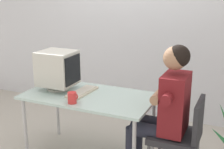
# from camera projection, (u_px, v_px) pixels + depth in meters

# --- Properties ---
(wall_back) EXTENTS (8.00, 0.10, 3.00)m
(wall_back) POSITION_uv_depth(u_px,v_px,m) (158.00, 9.00, 4.06)
(wall_back) COLOR silver
(wall_back) RESTS_ON ground_plane
(desk) EXTENTS (1.34, 0.73, 0.72)m
(desk) POSITION_uv_depth(u_px,v_px,m) (89.00, 100.00, 3.18)
(desk) COLOR #B7B7BC
(desk) RESTS_ON ground_plane
(crt_monitor) EXTENTS (0.39, 0.34, 0.42)m
(crt_monitor) POSITION_uv_depth(u_px,v_px,m) (58.00, 69.00, 3.28)
(crt_monitor) COLOR silver
(crt_monitor) RESTS_ON desk
(keyboard) EXTENTS (0.18, 0.43, 0.03)m
(keyboard) POSITION_uv_depth(u_px,v_px,m) (82.00, 92.00, 3.21)
(keyboard) COLOR beige
(keyboard) RESTS_ON desk
(office_chair) EXTENTS (0.44, 0.44, 0.83)m
(office_chair) POSITION_uv_depth(u_px,v_px,m) (182.00, 133.00, 2.83)
(office_chair) COLOR #4C4C51
(office_chair) RESTS_ON ground_plane
(person_seated) EXTENTS (0.67, 0.56, 1.31)m
(person_seated) POSITION_uv_depth(u_px,v_px,m) (164.00, 106.00, 2.83)
(person_seated) COLOR maroon
(person_seated) RESTS_ON ground_plane
(desk_mug) EXTENTS (0.08, 0.10, 0.11)m
(desk_mug) POSITION_uv_depth(u_px,v_px,m) (72.00, 98.00, 2.93)
(desk_mug) COLOR red
(desk_mug) RESTS_ON desk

